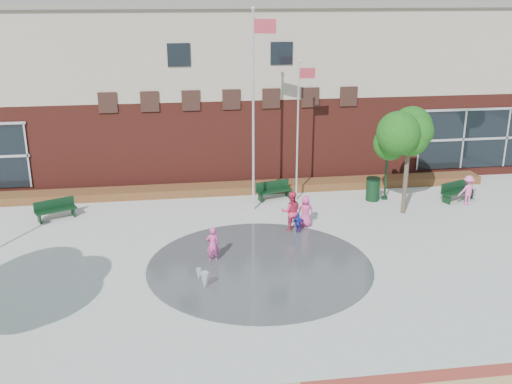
{
  "coord_description": "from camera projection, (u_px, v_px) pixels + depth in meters",
  "views": [
    {
      "loc": [
        -3.06,
        -16.95,
        9.85
      ],
      "look_at": [
        0.0,
        4.0,
        2.6
      ],
      "focal_mm": 42.0,
      "sensor_mm": 36.0,
      "label": 1
    }
  ],
  "objects": [
    {
      "name": "ground",
      "position": [
        274.0,
        307.0,
        19.48
      ],
      "size": [
        120.0,
        120.0,
        0.0
      ],
      "primitive_type": "plane",
      "color": "#666056",
      "rests_on": "ground"
    },
    {
      "name": "plaza_concrete",
      "position": [
        256.0,
        255.0,
        23.22
      ],
      "size": [
        46.0,
        18.0,
        0.01
      ],
      "primitive_type": "cube",
      "color": "#A8A8A0",
      "rests_on": "ground"
    },
    {
      "name": "splash_pad",
      "position": [
        260.0,
        266.0,
        22.29
      ],
      "size": [
        8.4,
        8.4,
        0.01
      ],
      "primitive_type": "cylinder",
      "color": "#383A3D",
      "rests_on": "ground"
    },
    {
      "name": "library_building",
      "position": [
        222.0,
        83.0,
        34.33
      ],
      "size": [
        44.4,
        10.4,
        9.2
      ],
      "color": "#5B2019",
      "rests_on": "ground"
    },
    {
      "name": "flower_bed",
      "position": [
        234.0,
        192.0,
        30.34
      ],
      "size": [
        26.0,
        1.2,
        0.4
      ],
      "primitive_type": "cube",
      "color": "maroon",
      "rests_on": "ground"
    },
    {
      "name": "flagpole_left",
      "position": [
        254.0,
        102.0,
        26.27
      ],
      "size": [
        1.02,
        0.41,
        9.1
      ],
      "rotation": [
        0.0,
        0.0,
        -0.32
      ],
      "color": "silver",
      "rests_on": "ground"
    },
    {
      "name": "flagpole_right",
      "position": [
        299.0,
        124.0,
        28.0
      ],
      "size": [
        0.84,
        0.14,
        6.77
      ],
      "rotation": [
        0.0,
        0.0,
        0.04
      ],
      "color": "silver",
      "rests_on": "ground"
    },
    {
      "name": "lamp_right",
      "position": [
        387.0,
        160.0,
        28.69
      ],
      "size": [
        0.34,
        0.34,
        3.25
      ],
      "color": "#10321A",
      "rests_on": "ground"
    },
    {
      "name": "bench_left",
      "position": [
        56.0,
        213.0,
        26.72
      ],
      "size": [
        1.84,
        1.21,
        0.9
      ],
      "rotation": [
        0.0,
        0.0,
        0.43
      ],
      "color": "#10321A",
      "rests_on": "ground"
    },
    {
      "name": "bench_mid",
      "position": [
        274.0,
        194.0,
        29.25
      ],
      "size": [
        1.85,
        0.99,
        0.9
      ],
      "rotation": [
        0.0,
        0.0,
        0.29
      ],
      "color": "#10321A",
      "rests_on": "ground"
    },
    {
      "name": "bench_right",
      "position": [
        458.0,
        195.0,
        29.06
      ],
      "size": [
        1.95,
        1.21,
        0.95
      ],
      "rotation": [
        0.0,
        0.0,
        0.39
      ],
      "color": "#10321A",
      "rests_on": "ground"
    },
    {
      "name": "trash_can",
      "position": [
        373.0,
        189.0,
        29.01
      ],
      "size": [
        0.7,
        0.7,
        1.14
      ],
      "color": "#10321A",
      "rests_on": "ground"
    },
    {
      "name": "tree_mid",
      "position": [
        409.0,
        136.0,
        26.38
      ],
      "size": [
        2.96,
        2.96,
        5.0
      ],
      "color": "#403227",
      "rests_on": "ground"
    },
    {
      "name": "water_jet_a",
      "position": [
        205.0,
        290.0,
        20.57
      ],
      "size": [
        0.32,
        0.32,
        0.62
      ],
      "primitive_type": "cone",
      "rotation": [
        3.14,
        0.0,
        0.0
      ],
      "color": "white",
      "rests_on": "ground"
    },
    {
      "name": "water_jet_b",
      "position": [
        199.0,
        281.0,
        21.18
      ],
      "size": [
        0.2,
        0.2,
        0.45
      ],
      "primitive_type": "cone",
      "rotation": [
        3.14,
        0.0,
        0.0
      ],
      "color": "white",
      "rests_on": "ground"
    },
    {
      "name": "child_splash",
      "position": [
        213.0,
        245.0,
        22.49
      ],
      "size": [
        0.53,
        0.37,
        1.38
      ],
      "primitive_type": "imported",
      "rotation": [
        0.0,
        0.0,
        3.22
      ],
      "color": "#D33D88",
      "rests_on": "ground"
    },
    {
      "name": "adult_red",
      "position": [
        291.0,
        211.0,
        25.31
      ],
      "size": [
        0.89,
        0.72,
        1.74
      ],
      "primitive_type": "imported",
      "rotation": [
        0.0,
        0.0,
        3.07
      ],
      "color": "#CD2B4F",
      "rests_on": "ground"
    },
    {
      "name": "adult_pink",
      "position": [
        306.0,
        211.0,
        25.81
      ],
      "size": [
        0.7,
        0.48,
        1.39
      ],
      "primitive_type": "imported",
      "rotation": [
        0.0,
        0.0,
        3.09
      ],
      "color": "#DB3F87",
      "rests_on": "ground"
    },
    {
      "name": "child_blue",
      "position": [
        298.0,
        223.0,
        25.17
      ],
      "size": [
        0.57,
        0.36,
        0.9
      ],
      "primitive_type": "imported",
      "rotation": [
        0.0,
        0.0,
        2.86
      ],
      "color": "#1C2CAB",
      "rests_on": "ground"
    },
    {
      "name": "person_bench",
      "position": [
        468.0,
        191.0,
        28.32
      ],
      "size": [
        1.02,
        0.68,
        1.48
      ],
      "primitive_type": "imported",
      "rotation": [
        0.0,
        0.0,
        3.28
      ],
      "color": "pink",
      "rests_on": "ground"
    }
  ]
}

